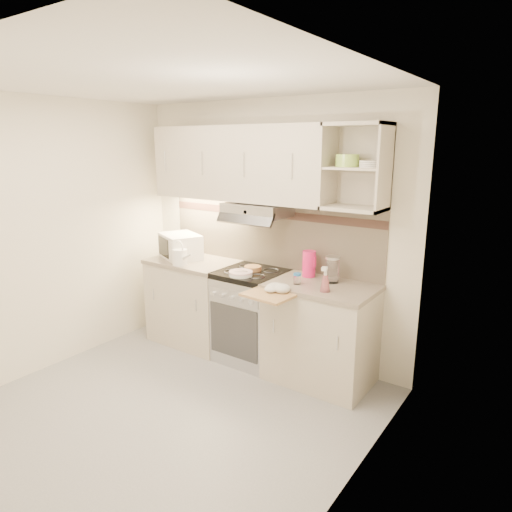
{
  "coord_description": "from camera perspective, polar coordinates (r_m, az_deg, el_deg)",
  "views": [
    {
      "loc": [
        2.43,
        -2.31,
        2.08
      ],
      "look_at": [
        0.16,
        0.95,
        1.1
      ],
      "focal_mm": 32.0,
      "sensor_mm": 36.0,
      "label": 1
    }
  ],
  "objects": [
    {
      "name": "bread_loaf",
      "position": [
        4.38,
        -0.4,
        -1.54
      ],
      "size": [
        0.16,
        0.16,
        0.04
      ],
      "primitive_type": "cylinder",
      "color": "tan",
      "rests_on": "electric_range"
    },
    {
      "name": "cutting_board",
      "position": [
        3.79,
        1.81,
        -4.8
      ],
      "size": [
        0.42,
        0.39,
        0.02
      ],
      "primitive_type": "cube",
      "rotation": [
        0.0,
        0.0,
        -0.08
      ],
      "color": "tan",
      "rests_on": "base_cabinet_right"
    },
    {
      "name": "ground",
      "position": [
        3.95,
        -10.32,
        -18.23
      ],
      "size": [
        3.0,
        3.0,
        0.0
      ],
      "primitive_type": "plane",
      "color": "#959598",
      "rests_on": "ground"
    },
    {
      "name": "room_shell",
      "position": [
        3.64,
        -7.3,
        6.55
      ],
      "size": [
        3.04,
        2.84,
        2.52
      ],
      "color": "#EEE6CF",
      "rests_on": "ground"
    },
    {
      "name": "worktop_left",
      "position": [
        4.82,
        -7.83,
        -0.73
      ],
      "size": [
        0.92,
        0.62,
        0.04
      ],
      "primitive_type": "cube",
      "color": "gray",
      "rests_on": "base_cabinet_left"
    },
    {
      "name": "electric_range",
      "position": [
        4.49,
        -0.54,
        -7.43
      ],
      "size": [
        0.6,
        0.6,
        0.9
      ],
      "color": "#B7B7BC",
      "rests_on": "ground"
    },
    {
      "name": "watering_can",
      "position": [
        4.61,
        -9.44,
        -0.05
      ],
      "size": [
        0.29,
        0.15,
        0.25
      ],
      "rotation": [
        0.0,
        0.0,
        -0.23
      ],
      "color": "white",
      "rests_on": "worktop_left"
    },
    {
      "name": "base_cabinet_left",
      "position": [
        4.95,
        -7.66,
        -5.78
      ],
      "size": [
        0.9,
        0.6,
        0.86
      ],
      "primitive_type": "cube",
      "color": "beige",
      "rests_on": "ground"
    },
    {
      "name": "plate_stack",
      "position": [
        4.2,
        -1.92,
        -2.2
      ],
      "size": [
        0.22,
        0.22,
        0.05
      ],
      "rotation": [
        0.0,
        0.0,
        0.13
      ],
      "color": "white",
      "rests_on": "electric_range"
    },
    {
      "name": "base_cabinet_right",
      "position": [
        4.15,
        8.06,
        -9.79
      ],
      "size": [
        0.9,
        0.6,
        0.86
      ],
      "primitive_type": "cube",
      "color": "beige",
      "rests_on": "ground"
    },
    {
      "name": "dish_towel",
      "position": [
        3.8,
        2.08,
        -4.0
      ],
      "size": [
        0.3,
        0.27,
        0.07
      ],
      "primitive_type": null,
      "rotation": [
        0.0,
        0.0,
        -0.18
      ],
      "color": "silver",
      "rests_on": "cutting_board"
    },
    {
      "name": "worktop_right",
      "position": [
        3.99,
        8.28,
        -3.85
      ],
      "size": [
        0.92,
        0.62,
        0.04
      ],
      "primitive_type": "cube",
      "color": "gray",
      "rests_on": "base_cabinet_right"
    },
    {
      "name": "pink_pitcher",
      "position": [
        4.18,
        6.65,
        -0.97
      ],
      "size": [
        0.13,
        0.12,
        0.24
      ],
      "rotation": [
        0.0,
        0.0,
        -0.07
      ],
      "color": "#F71C6A",
      "rests_on": "worktop_right"
    },
    {
      "name": "spice_jar",
      "position": [
        3.96,
        5.17,
        -2.82
      ],
      "size": [
        0.07,
        0.07,
        0.1
      ],
      "rotation": [
        0.0,
        0.0,
        0.26
      ],
      "color": "white",
      "rests_on": "worktop_right"
    },
    {
      "name": "glass_jar",
      "position": [
        4.03,
        9.5,
        -1.66
      ],
      "size": [
        0.12,
        0.12,
        0.23
      ],
      "rotation": [
        0.0,
        0.0,
        0.16
      ],
      "color": "white",
      "rests_on": "worktop_right"
    },
    {
      "name": "spray_bottle",
      "position": [
        3.78,
        8.65,
        -3.14
      ],
      "size": [
        0.09,
        0.09,
        0.23
      ],
      "rotation": [
        0.0,
        0.0,
        0.23
      ],
      "color": "pink",
      "rests_on": "worktop_right"
    },
    {
      "name": "microwave",
      "position": [
        4.89,
        -9.44,
        1.22
      ],
      "size": [
        0.56,
        0.5,
        0.26
      ],
      "rotation": [
        0.0,
        0.0,
        -0.44
      ],
      "color": "silver",
      "rests_on": "worktop_left"
    }
  ]
}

